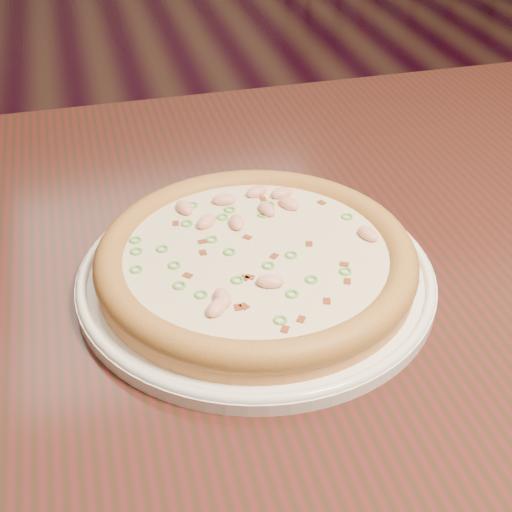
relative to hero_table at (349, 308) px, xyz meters
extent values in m
plane|color=black|center=(0.22, 0.39, -0.65)|extent=(9.00, 9.00, 0.00)
cube|color=black|center=(0.00, 0.00, 0.08)|extent=(1.20, 0.80, 0.04)
cylinder|color=white|center=(-0.12, -0.05, 0.10)|extent=(0.33, 0.33, 0.01)
torus|color=white|center=(-0.12, -0.05, 0.11)|extent=(0.33, 0.33, 0.01)
cylinder|color=tan|center=(-0.12, -0.05, 0.12)|extent=(0.29, 0.29, 0.02)
torus|color=#C18444|center=(-0.12, -0.05, 0.13)|extent=(0.30, 0.30, 0.03)
cylinder|color=#EAEBC2|center=(-0.12, -0.05, 0.13)|extent=(0.24, 0.24, 0.00)
ellipsoid|color=#F2B29E|center=(-0.07, 0.04, 0.14)|extent=(0.03, 0.02, 0.01)
ellipsoid|color=#F2B29E|center=(-0.12, -0.10, 0.14)|extent=(0.03, 0.02, 0.01)
ellipsoid|color=#F2B29E|center=(-0.13, 0.00, 0.14)|extent=(0.02, 0.03, 0.01)
ellipsoid|color=#F2B29E|center=(-0.09, 0.01, 0.14)|extent=(0.02, 0.03, 0.01)
ellipsoid|color=#F2B29E|center=(-0.17, 0.04, 0.14)|extent=(0.02, 0.03, 0.01)
ellipsoid|color=#F2B29E|center=(-0.07, 0.02, 0.14)|extent=(0.02, 0.03, 0.01)
ellipsoid|color=#F2B29E|center=(-0.09, 0.05, 0.14)|extent=(0.03, 0.02, 0.01)
ellipsoid|color=#F2B29E|center=(-0.15, 0.01, 0.14)|extent=(0.03, 0.03, 0.01)
ellipsoid|color=#F2B29E|center=(-0.17, -0.12, 0.14)|extent=(0.03, 0.03, 0.01)
ellipsoid|color=#F2B29E|center=(-0.16, -0.11, 0.14)|extent=(0.01, 0.02, 0.01)
ellipsoid|color=#F2B29E|center=(-0.01, -0.05, 0.14)|extent=(0.02, 0.03, 0.01)
ellipsoid|color=#F2B29E|center=(-0.13, 0.04, 0.14)|extent=(0.03, 0.02, 0.01)
cube|color=maroon|center=(-0.19, -0.07, 0.13)|extent=(0.01, 0.01, 0.00)
cube|color=maroon|center=(-0.17, -0.04, 0.13)|extent=(0.01, 0.01, 0.00)
cube|color=maroon|center=(-0.12, -0.16, 0.13)|extent=(0.01, 0.01, 0.00)
cube|color=maroon|center=(-0.15, -0.12, 0.13)|extent=(0.01, 0.01, 0.00)
cube|color=maroon|center=(-0.18, 0.01, 0.13)|extent=(0.01, 0.01, 0.00)
cube|color=maroon|center=(-0.15, -0.12, 0.13)|extent=(0.01, 0.01, 0.00)
cube|color=maroon|center=(-0.06, -0.11, 0.13)|extent=(0.01, 0.01, 0.00)
cube|color=maroon|center=(-0.05, -0.09, 0.13)|extent=(0.01, 0.01, 0.00)
cube|color=maroon|center=(-0.13, 0.04, 0.13)|extent=(0.01, 0.01, 0.00)
cube|color=maroon|center=(-0.11, -0.15, 0.13)|extent=(0.01, 0.01, 0.00)
cube|color=maroon|center=(-0.08, -0.13, 0.13)|extent=(0.01, 0.01, 0.00)
cube|color=maroon|center=(-0.03, 0.02, 0.13)|extent=(0.01, 0.01, 0.00)
cube|color=maroon|center=(-0.14, -0.09, 0.13)|extent=(0.01, 0.01, 0.00)
cube|color=maroon|center=(-0.09, 0.04, 0.13)|extent=(0.01, 0.01, 0.00)
cube|color=maroon|center=(-0.12, -0.03, 0.13)|extent=(0.01, 0.01, 0.00)
cube|color=maroon|center=(-0.16, -0.02, 0.13)|extent=(0.01, 0.01, 0.00)
cube|color=maroon|center=(-0.07, -0.05, 0.13)|extent=(0.01, 0.01, 0.00)
cube|color=maroon|center=(-0.14, -0.09, 0.13)|extent=(0.01, 0.01, 0.00)
cube|color=maroon|center=(-0.11, -0.06, 0.13)|extent=(0.01, 0.01, 0.00)
torus|color=#5CA846|center=(-0.05, -0.10, 0.13)|extent=(0.02, 0.02, 0.00)
torus|color=#5CA846|center=(-0.18, -0.10, 0.13)|extent=(0.01, 0.01, 0.00)
torus|color=#5CA846|center=(-0.23, -0.02, 0.13)|extent=(0.02, 0.02, 0.00)
torus|color=#5CA846|center=(-0.13, -0.15, 0.13)|extent=(0.01, 0.01, 0.00)
torus|color=#5CA846|center=(-0.12, -0.07, 0.13)|extent=(0.01, 0.01, 0.00)
torus|color=#5CA846|center=(-0.09, -0.06, 0.13)|extent=(0.01, 0.01, 0.00)
torus|color=#5CA846|center=(-0.02, -0.02, 0.13)|extent=(0.02, 0.02, 0.00)
torus|color=#5CA846|center=(-0.20, -0.05, 0.13)|extent=(0.02, 0.02, 0.00)
torus|color=#5CA846|center=(-0.23, -0.05, 0.13)|extent=(0.01, 0.01, 0.00)
torus|color=#5CA846|center=(-0.10, 0.01, 0.13)|extent=(0.02, 0.02, 0.00)
torus|color=#5CA846|center=(-0.09, 0.05, 0.13)|extent=(0.02, 0.02, 0.00)
torus|color=#5CA846|center=(-0.15, -0.09, 0.13)|extent=(0.01, 0.01, 0.00)
torus|color=#5CA846|center=(-0.11, -0.12, 0.13)|extent=(0.02, 0.02, 0.00)
torus|color=#5CA846|center=(-0.22, 0.00, 0.13)|extent=(0.02, 0.02, 0.00)
torus|color=#5CA846|center=(-0.14, -0.05, 0.13)|extent=(0.02, 0.02, 0.00)
torus|color=#5CA846|center=(-0.08, -0.10, 0.13)|extent=(0.02, 0.02, 0.00)
torus|color=#5CA846|center=(-0.20, -0.08, 0.13)|extent=(0.01, 0.01, 0.00)
torus|color=#5CA846|center=(-0.16, -0.02, 0.13)|extent=(0.02, 0.02, 0.00)
torus|color=#5CA846|center=(-0.16, 0.04, 0.13)|extent=(0.02, 0.02, 0.00)
torus|color=#5CA846|center=(-0.13, 0.03, 0.13)|extent=(0.01, 0.01, 0.00)
torus|color=#5CA846|center=(-0.17, 0.01, 0.13)|extent=(0.02, 0.02, 0.00)
torus|color=#5CA846|center=(-0.20, -0.02, 0.13)|extent=(0.01, 0.01, 0.00)
torus|color=#5CA846|center=(-0.09, 0.02, 0.13)|extent=(0.02, 0.02, 0.00)
torus|color=#5CA846|center=(-0.14, 0.01, 0.13)|extent=(0.02, 0.02, 0.00)
camera|label=1|loc=(-0.25, -0.56, 0.51)|focal=50.00mm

